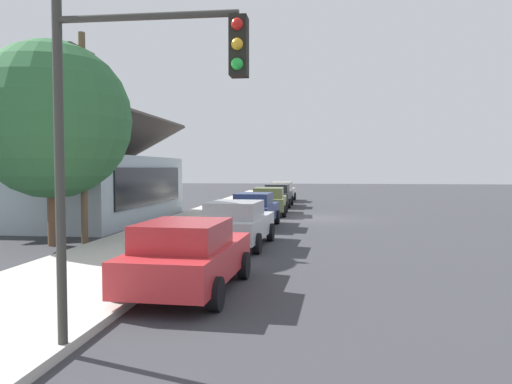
{
  "coord_description": "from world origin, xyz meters",
  "views": [
    {
      "loc": [
        -26.71,
        -0.05,
        2.71
      ],
      "look_at": [
        -1.42,
        3.05,
        1.48
      ],
      "focal_mm": 34.56,
      "sensor_mm": 36.0,
      "label": 1
    }
  ],
  "objects": [
    {
      "name": "ground_plane",
      "position": [
        0.0,
        0.0,
        0.0
      ],
      "size": [
        120.0,
        120.0,
        0.0
      ],
      "primitive_type": "plane",
      "color": "#38383D"
    },
    {
      "name": "sidewalk_curb",
      "position": [
        0.0,
        5.6,
        0.08
      ],
      "size": [
        60.0,
        4.2,
        0.16
      ],
      "primitive_type": "cube",
      "color": "beige",
      "rests_on": "ground"
    },
    {
      "name": "car_cherry",
      "position": [
        -16.34,
        2.71,
        0.82
      ],
      "size": [
        4.56,
        2.25,
        1.59
      ],
      "rotation": [
        0.0,
        0.0,
        -0.05
      ],
      "color": "red",
      "rests_on": "ground"
    },
    {
      "name": "car_silver",
      "position": [
        -10.02,
        2.65,
        0.82
      ],
      "size": [
        4.62,
        2.29,
        1.59
      ],
      "rotation": [
        0.0,
        0.0,
        -0.06
      ],
      "color": "silver",
      "rests_on": "ground"
    },
    {
      "name": "car_navy",
      "position": [
        -4.38,
        2.74,
        0.81
      ],
      "size": [
        4.48,
        2.05,
        1.59
      ],
      "rotation": [
        0.0,
        0.0,
        -0.04
      ],
      "color": "navy",
      "rests_on": "ground"
    },
    {
      "name": "car_olive",
      "position": [
        1.75,
        2.66,
        0.82
      ],
      "size": [
        4.69,
        2.15,
        1.59
      ],
      "rotation": [
        0.0,
        0.0,
        0.03
      ],
      "color": "olive",
      "rests_on": "ground"
    },
    {
      "name": "car_charcoal",
      "position": [
        7.79,
        2.63,
        0.81
      ],
      "size": [
        4.66,
        2.01,
        1.59
      ],
      "rotation": [
        0.0,
        0.0,
        -0.02
      ],
      "color": "#2D3035",
      "rests_on": "ground"
    },
    {
      "name": "car_ivory",
      "position": [
        13.61,
        2.73,
        0.81
      ],
      "size": [
        4.6,
        2.14,
        1.59
      ],
      "rotation": [
        0.0,
        0.0,
        -0.05
      ],
      "color": "silver",
      "rests_on": "ground"
    },
    {
      "name": "storefront_building",
      "position": [
        -2.57,
        11.98,
        1.8
      ],
      "size": [
        12.29,
        7.73,
        5.4
      ],
      "color": "#ADBCC6",
      "rests_on": "ground"
    },
    {
      "name": "shade_tree",
      "position": [
        -10.57,
        9.05,
        4.37
      ],
      "size": [
        5.44,
        5.44,
        7.1
      ],
      "color": "brown",
      "rests_on": "ground"
    },
    {
      "name": "traffic_light_main",
      "position": [
        -20.07,
        2.54,
        3.49
      ],
      "size": [
        0.37,
        2.79,
        5.2
      ],
      "color": "#383833",
      "rests_on": "ground"
    },
    {
      "name": "utility_pole_wooden",
      "position": [
        -10.01,
        8.2,
        3.93
      ],
      "size": [
        1.8,
        0.24,
        7.5
      ],
      "color": "brown",
      "rests_on": "ground"
    },
    {
      "name": "fire_hydrant_red",
      "position": [
        0.6,
        4.2,
        0.5
      ],
      "size": [
        0.22,
        0.22,
        0.71
      ],
      "color": "red",
      "rests_on": "sidewalk_curb"
    }
  ]
}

